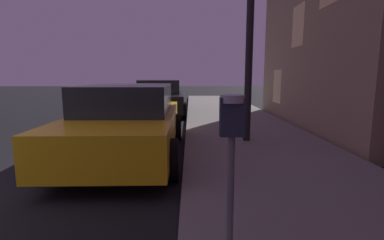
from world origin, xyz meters
name	(u,v)px	position (x,y,z in m)	size (l,w,h in m)	color
parking_meter	(232,136)	(4.44, -0.30, 1.15)	(0.19, 0.19, 1.32)	#59595B
car_yellow_cab	(128,121)	(2.85, 3.18, 0.71)	(2.17, 4.54, 1.43)	gold
car_black	(159,98)	(2.85, 9.12, 0.70)	(2.24, 4.12, 1.43)	black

